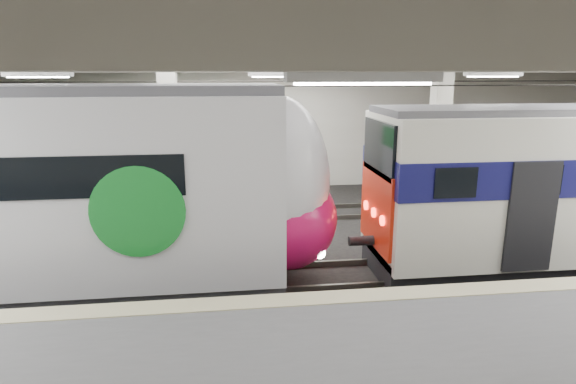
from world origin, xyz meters
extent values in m
cube|color=black|center=(0.00, 0.00, -0.05)|extent=(36.00, 24.00, 0.10)
cube|color=silver|center=(0.00, 0.00, 5.55)|extent=(36.00, 24.00, 0.20)
cube|color=beige|center=(0.00, 10.00, 2.75)|extent=(30.00, 0.10, 5.50)
cube|color=beige|center=(0.00, -3.25, 1.11)|extent=(30.00, 0.50, 0.02)
cube|color=beige|center=(-3.00, 3.00, 2.75)|extent=(0.50, 0.50, 5.50)
cube|color=beige|center=(5.00, 3.00, 2.75)|extent=(0.50, 0.50, 5.50)
cube|color=beige|center=(0.00, 0.00, 5.25)|extent=(30.00, 18.00, 0.50)
cube|color=#59544C|center=(0.00, 0.00, 0.08)|extent=(30.00, 1.52, 0.16)
cube|color=#59544C|center=(0.00, 5.50, 0.08)|extent=(30.00, 1.52, 0.16)
cylinder|color=black|center=(0.00, 0.00, 4.70)|extent=(30.00, 0.03, 0.03)
cylinder|color=black|center=(0.00, 5.50, 4.70)|extent=(30.00, 0.03, 0.03)
cube|color=white|center=(0.00, -2.00, 4.92)|extent=(26.00, 8.40, 0.12)
ellipsoid|color=silver|center=(-0.23, 0.00, 2.52)|extent=(2.38, 2.95, 3.96)
ellipsoid|color=#CA1053|center=(-0.11, 0.00, 1.63)|extent=(2.53, 3.01, 2.42)
cylinder|color=#198C2D|center=(-3.19, -1.53, 2.32)|extent=(1.87, 0.06, 1.87)
cube|color=red|center=(2.17, 0.00, 1.77)|extent=(0.08, 2.32, 1.95)
cube|color=black|center=(2.17, 0.00, 3.26)|extent=(0.08, 2.18, 1.27)
cube|color=silver|center=(-6.65, 5.50, 2.22)|extent=(12.77, 2.87, 3.45)
cube|color=#198C2D|center=(-6.65, 5.50, 2.68)|extent=(12.81, 2.93, 0.73)
cube|color=#4C4C51|center=(-6.65, 5.50, 4.04)|extent=(12.76, 2.42, 0.16)
cube|color=black|center=(-6.65, 5.50, 0.30)|extent=(12.76, 2.60, 0.60)
camera|label=1|loc=(-1.40, -10.94, 5.00)|focal=30.00mm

